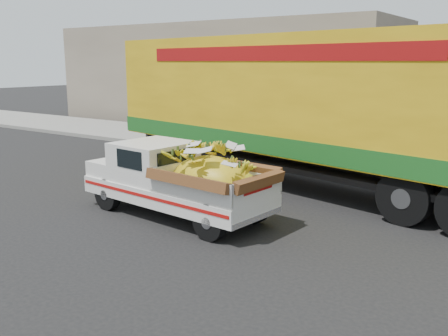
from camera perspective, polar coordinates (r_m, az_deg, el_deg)
The scene contains 6 objects.
ground at distance 10.54m, azimuth -11.11°, elevation -5.63°, with size 100.00×100.00×0.00m, color black.
curb at distance 16.01m, azimuth 7.01°, elevation 0.87°, with size 60.00×0.25×0.15m, color gray.
sidewalk at distance 17.86m, azimuth 10.16°, elevation 1.92°, with size 60.00×4.00×0.14m, color gray.
building_left at distance 26.72m, azimuth -0.15°, elevation 10.66°, with size 18.00×6.00×5.00m, color gray.
pickup_truck at distance 10.12m, azimuth -4.23°, elevation -1.46°, with size 4.37×1.94×1.49m.
semi_trailer at distance 12.83m, azimuth 8.48°, elevation 7.29°, with size 12.09×4.86×3.80m.
Camera 1 is at (7.27, -6.94, 3.17)m, focal length 40.00 mm.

